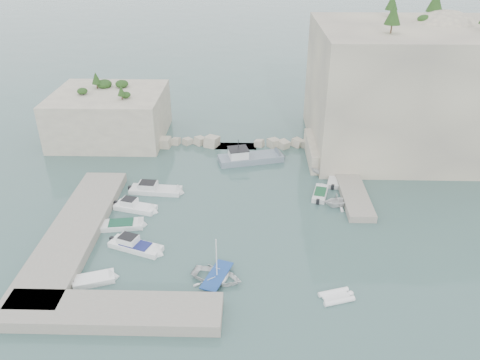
{
  "coord_description": "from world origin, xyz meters",
  "views": [
    {
      "loc": [
        1.19,
        -40.78,
        28.37
      ],
      "look_at": [
        0.0,
        6.0,
        3.0
      ],
      "focal_mm": 35.0,
      "sensor_mm": 36.0,
      "label": 1
    }
  ],
  "objects_px": {
    "motorboat_e": "(94,282)",
    "tender_east_a": "(337,206)",
    "tender_east_c": "(334,182)",
    "tender_east_d": "(325,175)",
    "rowboat": "(217,280)",
    "inflatable_dinghy": "(336,298)",
    "motorboat_d": "(136,249)",
    "motorboat_a": "(156,192)",
    "work_boat": "(251,161)",
    "tender_east_b": "(320,196)",
    "motorboat_b": "(136,209)",
    "motorboat_c": "(122,227)"
  },
  "relations": [
    {
      "from": "inflatable_dinghy",
      "to": "tender_east_b",
      "type": "relative_size",
      "value": 0.69
    },
    {
      "from": "tender_east_c",
      "to": "motorboat_c",
      "type": "bearing_deg",
      "value": 127.93
    },
    {
      "from": "motorboat_b",
      "to": "motorboat_e",
      "type": "xyz_separation_m",
      "value": [
        -1.01,
        -12.38,
        0.0
      ]
    },
    {
      "from": "motorboat_a",
      "to": "tender_east_c",
      "type": "xyz_separation_m",
      "value": [
        22.06,
        3.19,
        0.0
      ]
    },
    {
      "from": "motorboat_a",
      "to": "motorboat_b",
      "type": "distance_m",
      "value": 4.32
    },
    {
      "from": "motorboat_e",
      "to": "tender_east_b",
      "type": "height_order",
      "value": "same"
    },
    {
      "from": "inflatable_dinghy",
      "to": "tender_east_d",
      "type": "relative_size",
      "value": 0.77
    },
    {
      "from": "motorboat_e",
      "to": "tender_east_c",
      "type": "height_order",
      "value": "same"
    },
    {
      "from": "motorboat_d",
      "to": "inflatable_dinghy",
      "type": "relative_size",
      "value": 1.97
    },
    {
      "from": "rowboat",
      "to": "work_boat",
      "type": "bearing_deg",
      "value": 12.23
    },
    {
      "from": "motorboat_e",
      "to": "motorboat_a",
      "type": "bearing_deg",
      "value": 62.15
    },
    {
      "from": "motorboat_c",
      "to": "tender_east_a",
      "type": "bearing_deg",
      "value": 3.76
    },
    {
      "from": "motorboat_c",
      "to": "work_boat",
      "type": "height_order",
      "value": "work_boat"
    },
    {
      "from": "motorboat_d",
      "to": "motorboat_e",
      "type": "xyz_separation_m",
      "value": [
        -2.69,
        -5.04,
        0.0
      ]
    },
    {
      "from": "tender_east_a",
      "to": "tender_east_b",
      "type": "xyz_separation_m",
      "value": [
        -1.67,
        2.34,
        0.0
      ]
    },
    {
      "from": "rowboat",
      "to": "inflatable_dinghy",
      "type": "height_order",
      "value": "rowboat"
    },
    {
      "from": "tender_east_b",
      "to": "tender_east_d",
      "type": "height_order",
      "value": "tender_east_d"
    },
    {
      "from": "work_boat",
      "to": "inflatable_dinghy",
      "type": "bearing_deg",
      "value": -88.66
    },
    {
      "from": "motorboat_d",
      "to": "tender_east_a",
      "type": "bearing_deg",
      "value": 42.74
    },
    {
      "from": "motorboat_c",
      "to": "motorboat_e",
      "type": "bearing_deg",
      "value": -99.66
    },
    {
      "from": "motorboat_b",
      "to": "tender_east_b",
      "type": "distance_m",
      "value": 21.76
    },
    {
      "from": "tender_east_b",
      "to": "work_boat",
      "type": "distance_m",
      "value": 12.42
    },
    {
      "from": "motorboat_a",
      "to": "tender_east_d",
      "type": "bearing_deg",
      "value": 17.97
    },
    {
      "from": "tender_east_a",
      "to": "work_boat",
      "type": "height_order",
      "value": "work_boat"
    },
    {
      "from": "motorboat_d",
      "to": "work_boat",
      "type": "distance_m",
      "value": 23.18
    },
    {
      "from": "motorboat_a",
      "to": "rowboat",
      "type": "distance_m",
      "value": 17.96
    },
    {
      "from": "motorboat_e",
      "to": "tender_east_b",
      "type": "distance_m",
      "value": 27.61
    },
    {
      "from": "inflatable_dinghy",
      "to": "tender_east_c",
      "type": "xyz_separation_m",
      "value": [
        3.01,
        21.17,
        0.0
      ]
    },
    {
      "from": "motorboat_a",
      "to": "tender_east_b",
      "type": "height_order",
      "value": "motorboat_a"
    },
    {
      "from": "rowboat",
      "to": "work_boat",
      "type": "distance_m",
      "value": 24.81
    },
    {
      "from": "motorboat_a",
      "to": "work_boat",
      "type": "xyz_separation_m",
      "value": [
        11.48,
        8.83,
        0.0
      ]
    },
    {
      "from": "motorboat_b",
      "to": "inflatable_dinghy",
      "type": "height_order",
      "value": "motorboat_b"
    },
    {
      "from": "rowboat",
      "to": "tender_east_d",
      "type": "height_order",
      "value": "tender_east_d"
    },
    {
      "from": "motorboat_a",
      "to": "motorboat_b",
      "type": "height_order",
      "value": "same"
    },
    {
      "from": "inflatable_dinghy",
      "to": "tender_east_a",
      "type": "xyz_separation_m",
      "value": [
        2.48,
        15.3,
        0.0
      ]
    },
    {
      "from": "inflatable_dinghy",
      "to": "work_boat",
      "type": "height_order",
      "value": "work_boat"
    },
    {
      "from": "tender_east_c",
      "to": "tender_east_d",
      "type": "xyz_separation_m",
      "value": [
        -0.86,
        1.8,
        0.0
      ]
    },
    {
      "from": "motorboat_a",
      "to": "inflatable_dinghy",
      "type": "relative_size",
      "value": 2.23
    },
    {
      "from": "motorboat_b",
      "to": "tender_east_a",
      "type": "height_order",
      "value": "tender_east_a"
    },
    {
      "from": "motorboat_e",
      "to": "tender_east_a",
      "type": "relative_size",
      "value": 1.22
    },
    {
      "from": "rowboat",
      "to": "tender_east_b",
      "type": "bearing_deg",
      "value": -17.15
    },
    {
      "from": "rowboat",
      "to": "tender_east_d",
      "type": "xyz_separation_m",
      "value": [
        12.67,
        20.8,
        0.0
      ]
    },
    {
      "from": "motorboat_a",
      "to": "rowboat",
      "type": "height_order",
      "value": "motorboat_a"
    },
    {
      "from": "motorboat_c",
      "to": "tender_east_b",
      "type": "xyz_separation_m",
      "value": [
        22.17,
        7.22,
        0.0
      ]
    },
    {
      "from": "tender_east_a",
      "to": "tender_east_d",
      "type": "height_order",
      "value": "tender_east_a"
    },
    {
      "from": "motorboat_a",
      "to": "rowboat",
      "type": "xyz_separation_m",
      "value": [
        8.53,
        -15.81,
        0.0
      ]
    },
    {
      "from": "tender_east_c",
      "to": "work_boat",
      "type": "xyz_separation_m",
      "value": [
        -10.58,
        5.64,
        0.0
      ]
    },
    {
      "from": "work_boat",
      "to": "motorboat_b",
      "type": "bearing_deg",
      "value": -149.93
    },
    {
      "from": "motorboat_e",
      "to": "tender_east_a",
      "type": "height_order",
      "value": "tender_east_a"
    },
    {
      "from": "motorboat_b",
      "to": "motorboat_d",
      "type": "xyz_separation_m",
      "value": [
        1.68,
        -7.35,
        0.0
      ]
    }
  ]
}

